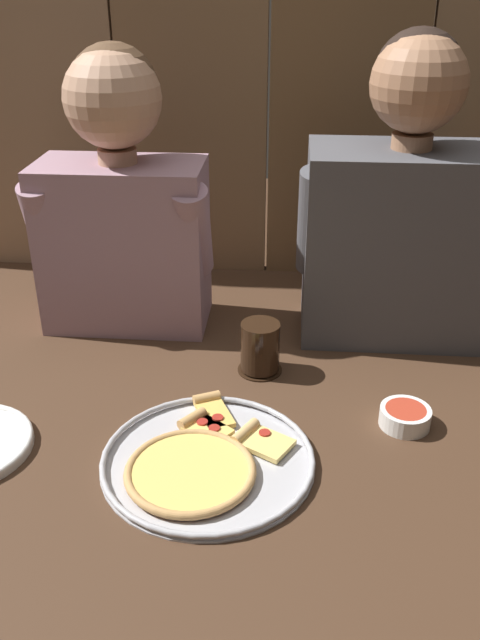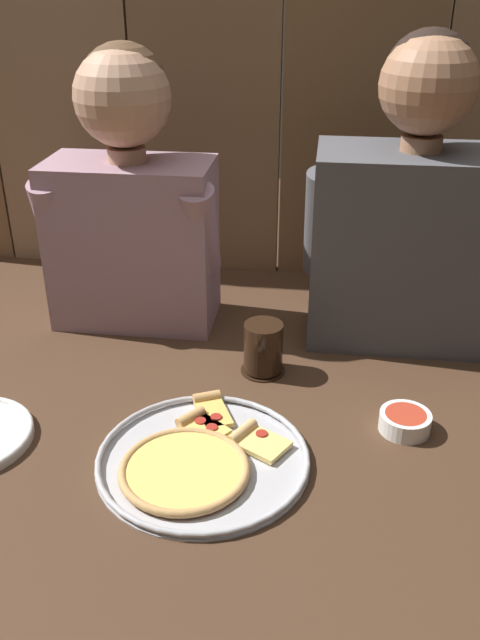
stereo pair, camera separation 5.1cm
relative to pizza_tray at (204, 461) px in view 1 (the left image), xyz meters
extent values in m
plane|color=#422B1C|center=(0.06, 0.07, -0.01)|extent=(3.20, 3.20, 0.00)
cylinder|color=#B2B2B7|center=(0.01, 0.01, -0.01)|extent=(0.35, 0.35, 0.01)
torus|color=#B2B2B7|center=(0.01, 0.01, 0.00)|extent=(0.35, 0.35, 0.01)
cylinder|color=#B23823|center=(-0.02, -0.03, 0.00)|extent=(0.20, 0.20, 0.00)
cylinder|color=#EFC660|center=(-0.02, -0.03, 0.00)|extent=(0.19, 0.19, 0.01)
torus|color=tan|center=(-0.02, -0.03, 0.00)|extent=(0.21, 0.21, 0.01)
cube|color=#EFC660|center=(0.00, 0.08, 0.00)|extent=(0.10, 0.09, 0.01)
cylinder|color=tan|center=(-0.03, 0.10, 0.01)|extent=(0.05, 0.06, 0.02)
cylinder|color=#A3281E|center=(0.01, 0.08, 0.01)|extent=(0.02, 0.02, 0.00)
cylinder|color=#A3281E|center=(-0.01, 0.10, 0.01)|extent=(0.02, 0.02, 0.00)
cube|color=#F4D170|center=(0.10, 0.05, 0.00)|extent=(0.11, 0.10, 0.01)
cylinder|color=tan|center=(0.06, 0.08, 0.01)|extent=(0.05, 0.07, 0.02)
cylinder|color=#A3281E|center=(0.10, 0.07, 0.01)|extent=(0.02, 0.02, 0.00)
cube|color=#EABC56|center=(0.00, 0.13, 0.00)|extent=(0.08, 0.10, 0.01)
cylinder|color=tan|center=(-0.02, 0.17, 0.01)|extent=(0.05, 0.04, 0.02)
cylinder|color=#A3281E|center=(0.01, 0.11, 0.01)|extent=(0.02, 0.02, 0.00)
cylinder|color=black|center=(0.08, 0.30, -0.01)|extent=(0.09, 0.09, 0.01)
cylinder|color=black|center=(0.08, 0.30, 0.05)|extent=(0.08, 0.08, 0.10)
cylinder|color=white|center=(0.34, 0.14, 0.01)|extent=(0.09, 0.09, 0.03)
cylinder|color=#B23823|center=(0.34, 0.14, 0.02)|extent=(0.07, 0.07, 0.02)
cube|color=gray|center=(-0.23, 0.50, 0.17)|extent=(0.35, 0.19, 0.36)
cylinder|color=tan|center=(-0.23, 0.50, 0.37)|extent=(0.08, 0.08, 0.03)
sphere|color=tan|center=(-0.23, 0.50, 0.48)|extent=(0.20, 0.20, 0.20)
sphere|color=brown|center=(-0.23, 0.51, 0.50)|extent=(0.18, 0.18, 0.18)
cylinder|color=gray|center=(-0.39, 0.46, 0.23)|extent=(0.08, 0.13, 0.21)
cylinder|color=gray|center=(-0.08, 0.46, 0.23)|extent=(0.08, 0.14, 0.21)
cube|color=#4C4C51|center=(0.36, 0.50, 0.19)|extent=(0.40, 0.22, 0.40)
cylinder|color=#9E7051|center=(0.36, 0.50, 0.41)|extent=(0.08, 0.08, 0.03)
sphere|color=#9E7051|center=(0.36, 0.50, 0.52)|extent=(0.19, 0.19, 0.19)
sphere|color=black|center=(0.36, 0.51, 0.53)|extent=(0.17, 0.17, 0.17)
cylinder|color=#4C4C51|center=(0.18, 0.46, 0.25)|extent=(0.08, 0.12, 0.23)
cube|color=#8D6F50|center=(-0.49, 0.82, 0.57)|extent=(0.36, 0.03, 1.16)
cube|color=brown|center=(-0.12, 0.82, 0.57)|extent=(0.36, 0.03, 1.16)
cube|color=brown|center=(0.25, 0.82, 0.57)|extent=(0.36, 0.03, 1.16)
camera|label=1|loc=(0.13, -0.86, 0.72)|focal=38.00mm
camera|label=2|loc=(0.18, -0.85, 0.72)|focal=38.00mm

